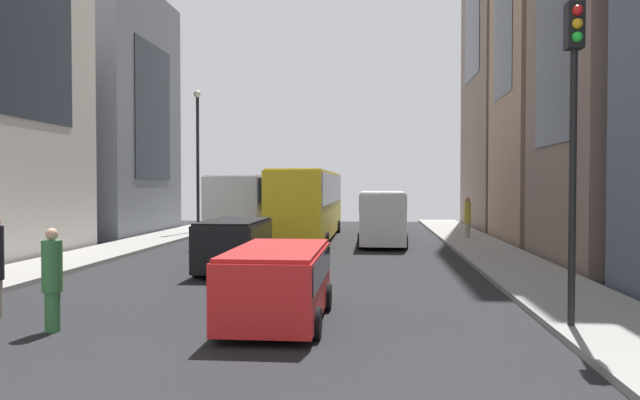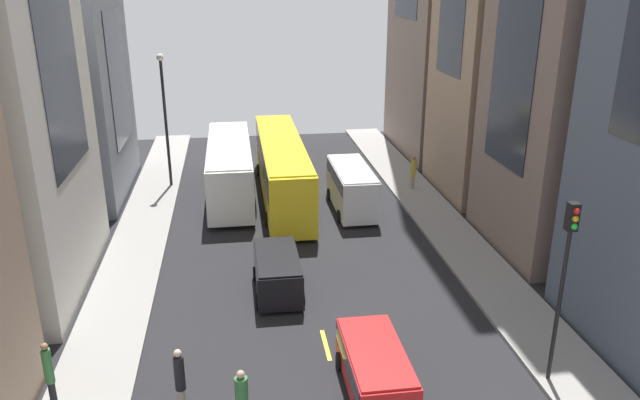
{
  "view_description": "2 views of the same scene",
  "coord_description": "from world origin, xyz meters",
  "px_view_note": "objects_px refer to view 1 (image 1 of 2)",
  "views": [
    {
      "loc": [
        3.22,
        -25.81,
        2.92
      ],
      "look_at": [
        0.75,
        1.31,
        2.22
      ],
      "focal_mm": 33.65,
      "sensor_mm": 36.0,
      "label": 1
    },
    {
      "loc": [
        -2.97,
        -29.72,
        12.9
      ],
      "look_at": [
        1.16,
        -0.9,
        2.18
      ],
      "focal_mm": 34.4,
      "sensor_mm": 36.0,
      "label": 2
    }
  ],
  "objects_px": {
    "delivery_van_white": "(382,214)",
    "car_black_0": "(235,241)",
    "streetcar_yellow": "(310,199)",
    "pedestrian_walking_far": "(468,216)",
    "traffic_light_near_corner": "(574,103)",
    "city_bus_white": "(255,201)",
    "car_red_1": "(278,278)",
    "pedestrian_waiting_curb": "(52,277)"
  },
  "relations": [
    {
      "from": "delivery_van_white",
      "to": "car_black_0",
      "type": "relative_size",
      "value": 1.45
    },
    {
      "from": "streetcar_yellow",
      "to": "pedestrian_walking_far",
      "type": "relative_size",
      "value": 6.86
    },
    {
      "from": "car_black_0",
      "to": "traffic_light_near_corner",
      "type": "xyz_separation_m",
      "value": [
        8.52,
        -7.55,
        3.48
      ]
    },
    {
      "from": "city_bus_white",
      "to": "streetcar_yellow",
      "type": "relative_size",
      "value": 0.8
    },
    {
      "from": "car_black_0",
      "to": "pedestrian_walking_far",
      "type": "height_order",
      "value": "pedestrian_walking_far"
    },
    {
      "from": "city_bus_white",
      "to": "car_black_0",
      "type": "relative_size",
      "value": 2.87
    },
    {
      "from": "streetcar_yellow",
      "to": "delivery_van_white",
      "type": "height_order",
      "value": "streetcar_yellow"
    },
    {
      "from": "car_red_1",
      "to": "pedestrian_walking_far",
      "type": "height_order",
      "value": "pedestrian_walking_far"
    },
    {
      "from": "streetcar_yellow",
      "to": "car_red_1",
      "type": "bearing_deg",
      "value": -85.86
    },
    {
      "from": "streetcar_yellow",
      "to": "car_black_0",
      "type": "xyz_separation_m",
      "value": [
        -1.24,
        -12.1,
        -1.11
      ]
    },
    {
      "from": "car_red_1",
      "to": "traffic_light_near_corner",
      "type": "relative_size",
      "value": 0.68
    },
    {
      "from": "delivery_van_white",
      "to": "pedestrian_walking_far",
      "type": "relative_size",
      "value": 2.76
    },
    {
      "from": "streetcar_yellow",
      "to": "car_red_1",
      "type": "height_order",
      "value": "streetcar_yellow"
    },
    {
      "from": "delivery_van_white",
      "to": "traffic_light_near_corner",
      "type": "height_order",
      "value": "traffic_light_near_corner"
    },
    {
      "from": "car_black_0",
      "to": "traffic_light_near_corner",
      "type": "bearing_deg",
      "value": -41.55
    },
    {
      "from": "pedestrian_walking_far",
      "to": "traffic_light_near_corner",
      "type": "height_order",
      "value": "traffic_light_near_corner"
    },
    {
      "from": "pedestrian_waiting_curb",
      "to": "pedestrian_walking_far",
      "type": "height_order",
      "value": "pedestrian_walking_far"
    },
    {
      "from": "delivery_van_white",
      "to": "city_bus_white",
      "type": "bearing_deg",
      "value": 152.76
    },
    {
      "from": "pedestrian_waiting_curb",
      "to": "pedestrian_walking_far",
      "type": "distance_m",
      "value": 23.28
    },
    {
      "from": "delivery_van_white",
      "to": "streetcar_yellow",
      "type": "bearing_deg",
      "value": 143.34
    },
    {
      "from": "pedestrian_walking_far",
      "to": "pedestrian_waiting_curb",
      "type": "bearing_deg",
      "value": 134.54
    },
    {
      "from": "streetcar_yellow",
      "to": "car_black_0",
      "type": "relative_size",
      "value": 3.59
    },
    {
      "from": "delivery_van_white",
      "to": "traffic_light_near_corner",
      "type": "relative_size",
      "value": 0.94
    },
    {
      "from": "pedestrian_waiting_curb",
      "to": "city_bus_white",
      "type": "bearing_deg",
      "value": -171.01
    },
    {
      "from": "city_bus_white",
      "to": "delivery_van_white",
      "type": "relative_size",
      "value": 1.99
    },
    {
      "from": "city_bus_white",
      "to": "pedestrian_waiting_curb",
      "type": "distance_m",
      "value": 21.22
    },
    {
      "from": "car_black_0",
      "to": "traffic_light_near_corner",
      "type": "relative_size",
      "value": 0.65
    },
    {
      "from": "car_black_0",
      "to": "city_bus_white",
      "type": "bearing_deg",
      "value": 98.47
    },
    {
      "from": "car_black_0",
      "to": "pedestrian_walking_far",
      "type": "distance_m",
      "value": 15.36
    },
    {
      "from": "delivery_van_white",
      "to": "car_black_0",
      "type": "xyz_separation_m",
      "value": [
        -5.03,
        -9.28,
        -0.49
      ]
    },
    {
      "from": "streetcar_yellow",
      "to": "pedestrian_walking_far",
      "type": "height_order",
      "value": "streetcar_yellow"
    },
    {
      "from": "city_bus_white",
      "to": "pedestrian_walking_far",
      "type": "distance_m",
      "value": 11.46
    },
    {
      "from": "car_black_0",
      "to": "pedestrian_waiting_curb",
      "type": "relative_size",
      "value": 1.98
    },
    {
      "from": "city_bus_white",
      "to": "streetcar_yellow",
      "type": "distance_m",
      "value": 3.24
    },
    {
      "from": "delivery_van_white",
      "to": "pedestrian_waiting_curb",
      "type": "height_order",
      "value": "delivery_van_white"
    },
    {
      "from": "car_black_0",
      "to": "car_red_1",
      "type": "distance_m",
      "value": 7.62
    },
    {
      "from": "car_red_1",
      "to": "pedestrian_waiting_curb",
      "type": "xyz_separation_m",
      "value": [
        -4.33,
        -1.19,
        0.15
      ]
    },
    {
      "from": "pedestrian_waiting_curb",
      "to": "traffic_light_near_corner",
      "type": "height_order",
      "value": "traffic_light_near_corner"
    },
    {
      "from": "streetcar_yellow",
      "to": "car_black_0",
      "type": "height_order",
      "value": "streetcar_yellow"
    },
    {
      "from": "car_red_1",
      "to": "pedestrian_waiting_curb",
      "type": "distance_m",
      "value": 4.49
    },
    {
      "from": "car_red_1",
      "to": "pedestrian_walking_far",
      "type": "xyz_separation_m",
      "value": [
        6.87,
        19.22,
        0.35
      ]
    },
    {
      "from": "city_bus_white",
      "to": "car_red_1",
      "type": "distance_m",
      "value": 20.54
    }
  ]
}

